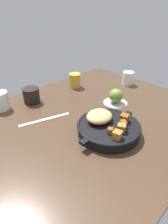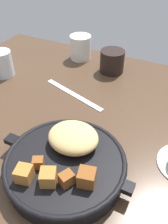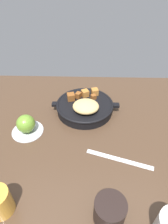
{
  "view_description": "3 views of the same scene",
  "coord_description": "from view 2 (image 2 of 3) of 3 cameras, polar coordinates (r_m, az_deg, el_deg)",
  "views": [
    {
      "loc": [
        -49.05,
        -49.52,
        46.34
      ],
      "look_at": [
        -3.31,
        -3.03,
        6.75
      ],
      "focal_mm": 30.41,
      "sensor_mm": 36.0,
      "label": 1
    },
    {
      "loc": [
        17.37,
        -39.34,
        41.58
      ],
      "look_at": [
        -1.39,
        -2.25,
        7.8
      ],
      "focal_mm": 38.39,
      "sensor_mm": 36.0,
      "label": 2
    },
    {
      "loc": [
        -1.56,
        51.62,
        53.69
      ],
      "look_at": [
        0.07,
        -4.44,
        6.79
      ],
      "focal_mm": 30.33,
      "sensor_mm": 36.0,
      "label": 3
    }
  ],
  "objects": [
    {
      "name": "water_glass_short",
      "position": [
        0.85,
        -18.99,
        10.84
      ],
      "size": [
        7.08,
        7.08,
        8.42
      ],
      "primitive_type": "cylinder",
      "color": "silver",
      "rests_on": "ground_plane"
    },
    {
      "name": "cast_iron_skillet",
      "position": [
        0.5,
        -4.56,
        -11.67
      ],
      "size": [
        29.22,
        24.88,
        8.18
      ],
      "color": "black",
      "rests_on": "ground_plane"
    },
    {
      "name": "coffee_mug_dark",
      "position": [
        0.84,
        6.7,
        11.91
      ],
      "size": [
        8.19,
        8.19,
        7.53
      ],
      "primitive_type": "cylinder",
      "color": "black",
      "rests_on": "ground_plane"
    },
    {
      "name": "ceramic_mug_white",
      "position": [
        0.92,
        -0.84,
        15.14
      ],
      "size": [
        7.69,
        7.69,
        8.73
      ],
      "primitive_type": "cylinder",
      "color": "silver",
      "rests_on": "ground_plane"
    },
    {
      "name": "ground_plane",
      "position": [
        0.61,
        2.14,
        -5.78
      ],
      "size": [
        116.75,
        87.84,
        2.4
      ],
      "primitive_type": "cube",
      "color": "#473323"
    },
    {
      "name": "butter_knife",
      "position": [
        0.73,
        -2.54,
        4.31
      ],
      "size": [
        22.27,
        8.29,
        0.36
      ],
      "primitive_type": "cube",
      "rotation": [
        0.0,
        0.0,
        -0.3
      ],
      "color": "silver",
      "rests_on": "ground_plane"
    }
  ]
}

